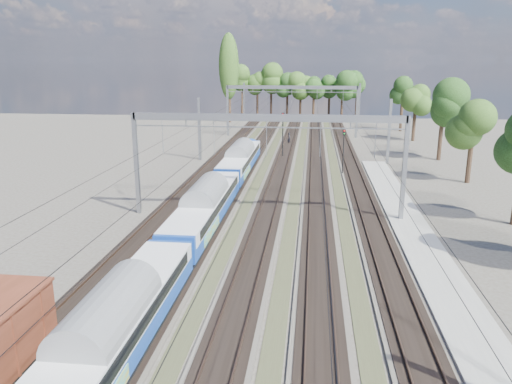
# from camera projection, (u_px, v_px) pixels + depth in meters

# --- Properties ---
(track_bed) EXTENTS (21.00, 130.00, 0.34)m
(track_bed) POSITION_uv_depth(u_px,v_px,m) (278.00, 177.00, 58.13)
(track_bed) COLOR #47423A
(track_bed) RESTS_ON ground
(platform) EXTENTS (3.00, 70.00, 0.30)m
(platform) POSITION_uv_depth(u_px,v_px,m) (433.00, 267.00, 32.80)
(platform) COLOR gray
(platform) RESTS_ON ground
(catenary) EXTENTS (25.65, 130.00, 9.00)m
(catenary) POSITION_uv_depth(u_px,v_px,m) (285.00, 116.00, 63.86)
(catenary) COLOR gray
(catenary) RESTS_ON ground
(tree_belt) EXTENTS (39.12, 101.56, 11.90)m
(tree_belt) POSITION_uv_depth(u_px,v_px,m) (332.00, 86.00, 101.75)
(tree_belt) COLOR black
(tree_belt) RESTS_ON ground
(poplar) EXTENTS (4.40, 4.40, 19.04)m
(poplar) POSITION_uv_depth(u_px,v_px,m) (229.00, 67.00, 107.59)
(poplar) COLOR black
(poplar) RESTS_ON ground
(emu_train) EXTENTS (2.75, 58.34, 4.03)m
(emu_train) POSITION_uv_depth(u_px,v_px,m) (204.00, 204.00, 39.37)
(emu_train) COLOR black
(emu_train) RESTS_ON ground
(worker) EXTENTS (0.54, 0.75, 1.95)m
(worker) POSITION_uv_depth(u_px,v_px,m) (289.00, 139.00, 81.09)
(worker) COLOR black
(worker) RESTS_ON ground
(signal_near) EXTENTS (0.44, 0.41, 6.27)m
(signal_near) POSITION_uv_depth(u_px,v_px,m) (283.00, 129.00, 69.70)
(signal_near) COLOR black
(signal_near) RESTS_ON ground
(signal_far) EXTENTS (0.36, 0.33, 5.42)m
(signal_far) POSITION_uv_depth(u_px,v_px,m) (344.00, 146.00, 59.26)
(signal_far) COLOR black
(signal_far) RESTS_ON ground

